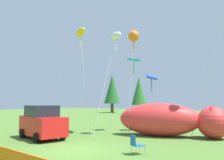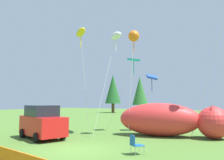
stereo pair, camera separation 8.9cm
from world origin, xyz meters
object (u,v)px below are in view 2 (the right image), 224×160
(kite_orange_flower, at_px, (134,36))
(kite_teal_diamond, at_px, (133,61))
(folding_chair, at_px, (135,143))
(kite_blue_box, at_px, (152,78))
(inflatable_cat, at_px, (169,121))
(kite_white_ghost, at_px, (116,36))
(kite_yellow_hero, at_px, (81,33))
(parked_car, at_px, (42,122))

(kite_orange_flower, height_order, kite_teal_diamond, kite_orange_flower)
(kite_teal_diamond, bearing_deg, folding_chair, -62.14)
(folding_chair, distance_m, kite_blue_box, 9.63)
(inflatable_cat, bearing_deg, folding_chair, -99.89)
(inflatable_cat, xyz_separation_m, kite_blue_box, (-2.21, 2.17, 3.49))
(kite_white_ghost, relative_size, kite_blue_box, 1.70)
(kite_white_ghost, bearing_deg, kite_orange_flower, -0.12)
(kite_teal_diamond, bearing_deg, kite_yellow_hero, -135.25)
(kite_yellow_hero, distance_m, kite_teal_diamond, 5.16)
(inflatable_cat, height_order, kite_orange_flower, kite_orange_flower)
(kite_white_ghost, distance_m, kite_teal_diamond, 2.78)
(parked_car, relative_size, folding_chair, 4.76)
(kite_orange_flower, bearing_deg, parked_car, -133.55)
(folding_chair, relative_size, inflatable_cat, 0.12)
(kite_white_ghost, bearing_deg, folding_chair, -50.36)
(parked_car, relative_size, kite_blue_box, 0.87)
(inflatable_cat, bearing_deg, kite_teal_diamond, 147.07)
(folding_chair, distance_m, kite_white_ghost, 10.20)
(kite_white_ghost, height_order, kite_yellow_hero, kite_yellow_hero)
(kite_orange_flower, xyz_separation_m, kite_yellow_hero, (-4.41, -1.26, 0.73))
(kite_blue_box, bearing_deg, folding_chair, -72.72)
(kite_blue_box, relative_size, kite_teal_diamond, 0.78)
(inflatable_cat, xyz_separation_m, kite_orange_flower, (-2.42, -0.76, 6.49))
(parked_car, relative_size, kite_orange_flower, 0.54)
(kite_yellow_hero, bearing_deg, kite_teal_diamond, 44.75)
(inflatable_cat, bearing_deg, kite_blue_box, 122.02)
(kite_orange_flower, height_order, kite_blue_box, kite_orange_flower)
(kite_teal_diamond, bearing_deg, parked_car, -116.97)
(inflatable_cat, distance_m, kite_blue_box, 4.66)
(kite_white_ghost, distance_m, kite_yellow_hero, 3.04)
(folding_chair, distance_m, kite_yellow_hero, 11.42)
(kite_blue_box, distance_m, kite_yellow_hero, 7.27)
(kite_white_ghost, distance_m, kite_blue_box, 4.81)
(inflatable_cat, relative_size, kite_teal_diamond, 1.22)
(parked_car, height_order, folding_chair, parked_car)
(kite_orange_flower, bearing_deg, inflatable_cat, 17.43)
(kite_white_ghost, relative_size, kite_teal_diamond, 1.33)
(folding_chair, height_order, kite_white_ghost, kite_white_ghost)
(parked_car, bearing_deg, kite_teal_diamond, 79.12)
(kite_blue_box, height_order, kite_teal_diamond, kite_teal_diamond)
(kite_orange_flower, relative_size, kite_white_ghost, 0.95)
(inflatable_cat, distance_m, kite_orange_flower, 6.97)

